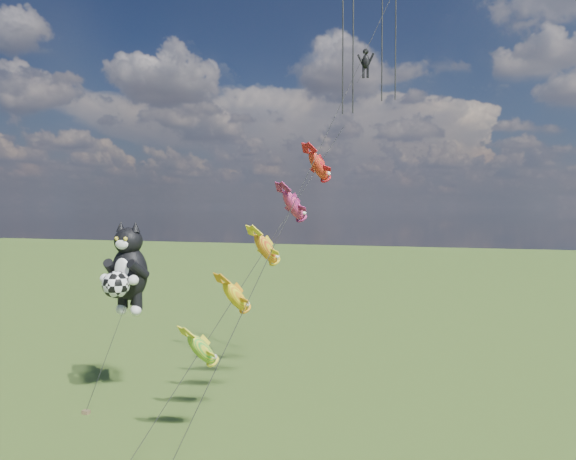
% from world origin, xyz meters
% --- Properties ---
extents(cat_kite_rig, '(2.80, 4.21, 10.99)m').
position_xyz_m(cat_kite_rig, '(2.29, 7.83, 8.13)').
color(cat_kite_rig, brown).
rests_on(cat_kite_rig, ground).
extents(fish_windsock_rig, '(6.99, 14.45, 17.04)m').
position_xyz_m(fish_windsock_rig, '(11.36, 7.42, 9.56)').
color(fish_windsock_rig, brown).
rests_on(fish_windsock_rig, ground).
extents(parafoil_rig, '(7.76, 16.26, 25.72)m').
position_xyz_m(parafoil_rig, '(16.02, 10.88, 20.58)').
color(parafoil_rig, brown).
rests_on(parafoil_rig, ground).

